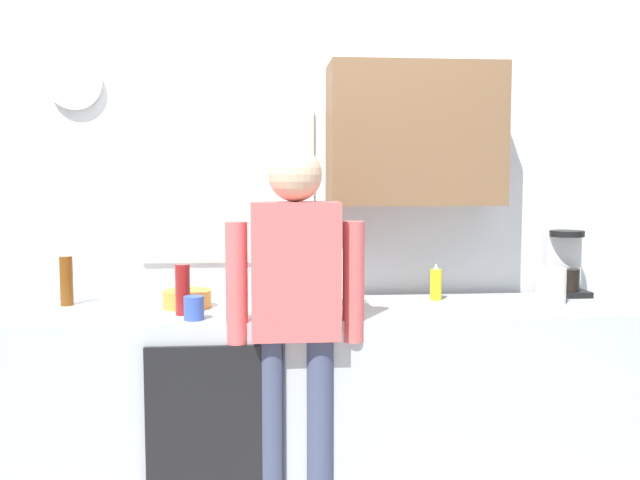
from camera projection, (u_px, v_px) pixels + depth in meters
The scene contains 12 objects.
kitchen_counter at pixel (293, 403), 3.15m from camera, with size 3.07×0.64×0.89m, color #B2B7BC.
dishwasher_panel at pixel (215, 442), 2.79m from camera, with size 0.56×0.02×0.80m, color black.
back_wall_assembly at pixel (302, 203), 3.47m from camera, with size 4.67×0.42×2.60m.
coffee_maker at pixel (564, 266), 3.46m from camera, with size 0.20×0.20×0.33m.
bottle_dark_sauce at pixel (351, 286), 3.18m from camera, with size 0.06×0.06×0.18m, color black.
bottle_red_vinegar at pixel (183, 290), 2.94m from camera, with size 0.06×0.06×0.22m, color maroon.
bottle_amber_beer at pixel (66, 281), 3.16m from camera, with size 0.06×0.06×0.23m, color brown.
cup_blue_mug at pixel (194, 308), 2.83m from camera, with size 0.08×0.08×0.10m, color #3351B2.
mixing_bowl at pixel (187, 299), 3.12m from camera, with size 0.22×0.22×0.08m, color orange.
dish_soap at pixel (436, 284), 3.32m from camera, with size 0.06×0.06×0.18m.
storage_canister at pixel (551, 286), 3.21m from camera, with size 0.14×0.14×0.17m, color silver.
person_at_sink at pixel (296, 307), 2.81m from camera, with size 0.57×0.22×1.60m.
Camera 1 is at (-0.14, -2.77, 1.46)m, focal length 38.29 mm.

